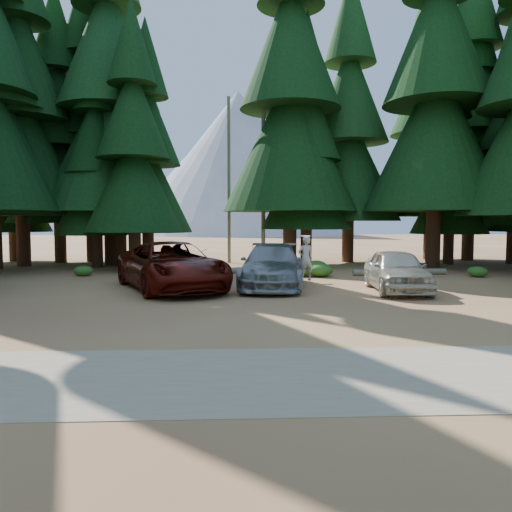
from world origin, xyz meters
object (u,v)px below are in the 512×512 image
object	(u,v)px
red_pickup	(171,266)
log_left	(252,270)
frisbee_player	(306,258)
log_right	(400,272)
silver_minivan_right	(397,270)
log_mid	(241,271)
silver_minivan_center	(272,266)

from	to	relation	value
red_pickup	log_left	world-z (taller)	red_pickup
frisbee_player	log_right	xyz separation A→B (m)	(5.06, 4.05, -0.97)
silver_minivan_right	log_mid	bearing A→B (deg)	135.84
silver_minivan_center	log_left	bearing A→B (deg)	102.95
silver_minivan_center	log_right	bearing A→B (deg)	39.20
log_left	log_mid	distance (m)	0.79
frisbee_player	log_mid	distance (m)	5.66
red_pickup	log_right	xyz separation A→B (m)	(10.13, 4.51, -0.74)
frisbee_player	log_left	bearing A→B (deg)	-91.25
log_mid	red_pickup	bearing A→B (deg)	-89.58
red_pickup	frisbee_player	xyz separation A→B (m)	(5.07, 0.47, 0.23)
silver_minivan_center	silver_minivan_right	xyz separation A→B (m)	(4.42, -1.34, -0.05)
log_right	frisbee_player	bearing A→B (deg)	-146.21
log_left	log_right	bearing A→B (deg)	-36.65
log_mid	silver_minivan_center	bearing A→B (deg)	-51.07
silver_minivan_right	log_mid	world-z (taller)	silver_minivan_right
log_left	log_right	xyz separation A→B (m)	(6.93, -1.56, -0.00)
silver_minivan_center	frisbee_player	bearing A→B (deg)	5.04
frisbee_player	red_pickup	bearing A→B (deg)	-14.49
frisbee_player	log_left	xyz separation A→B (m)	(-1.87, 5.60, -0.97)
silver_minivan_right	log_mid	xyz separation A→B (m)	(-5.54, 6.32, -0.64)
silver_minivan_right	log_left	distance (m)	8.54
log_mid	log_right	distance (m)	7.53
silver_minivan_center	silver_minivan_right	distance (m)	4.62
log_left	log_right	size ratio (longest dim) A/B	0.90
red_pickup	log_mid	bearing A→B (deg)	40.91
silver_minivan_center	frisbee_player	distance (m)	1.33
frisbee_player	log_right	world-z (taller)	frisbee_player
log_left	silver_minivan_right	bearing A→B (deg)	-78.06
log_mid	log_right	size ratio (longest dim) A/B	0.67
silver_minivan_center	silver_minivan_right	world-z (taller)	silver_minivan_center
silver_minivan_center	frisbee_player	size ratio (longest dim) A/B	3.25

